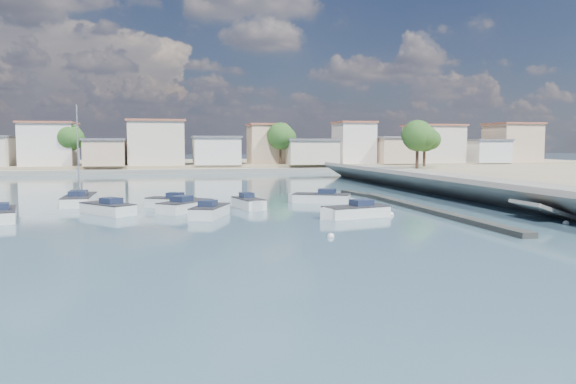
% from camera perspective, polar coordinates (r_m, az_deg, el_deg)
% --- Properties ---
extents(ground, '(400.00, 400.00, 0.00)m').
position_cam_1_polar(ground, '(72.30, -1.67, 0.68)').
color(ground, '#294053').
rests_on(ground, ground).
extents(seawall_walkway, '(5.00, 90.00, 1.80)m').
position_cam_1_polar(seawall_walkway, '(54.28, 23.52, -0.21)').
color(seawall_walkway, slate).
rests_on(seawall_walkway, ground).
extents(breakwater, '(2.00, 31.02, 0.35)m').
position_cam_1_polar(breakwater, '(48.24, 12.44, -1.39)').
color(breakwater, black).
rests_on(breakwater, ground).
extents(far_shore_land, '(160.00, 40.00, 1.40)m').
position_cam_1_polar(far_shore_land, '(123.68, -6.07, 2.78)').
color(far_shore_land, gray).
rests_on(far_shore_land, ground).
extents(far_shore_quay, '(160.00, 2.50, 0.80)m').
position_cam_1_polar(far_shore_quay, '(102.86, -4.82, 2.18)').
color(far_shore_quay, slate).
rests_on(far_shore_quay, ground).
extents(far_town, '(113.01, 12.80, 8.35)m').
position_cam_1_polar(far_town, '(110.42, 0.31, 4.74)').
color(far_town, beige).
rests_on(far_town, far_shore_land).
extents(shore_trees, '(74.56, 38.32, 7.92)m').
position_cam_1_polar(shore_trees, '(101.31, 0.07, 5.44)').
color(shore_trees, '#38281E').
rests_on(shore_trees, ground).
extents(motorboat_a, '(4.54, 4.97, 1.48)m').
position_cam_1_polar(motorboat_a, '(45.47, -18.02, -1.64)').
color(motorboat_a, silver).
rests_on(motorboat_a, ground).
extents(motorboat_b, '(3.37, 5.03, 1.48)m').
position_cam_1_polar(motorboat_b, '(42.01, -7.84, -1.96)').
color(motorboat_b, silver).
rests_on(motorboat_b, ground).
extents(motorboat_c, '(5.54, 3.97, 1.48)m').
position_cam_1_polar(motorboat_c, '(51.41, 3.13, -0.65)').
color(motorboat_c, silver).
rests_on(motorboat_c, ground).
extents(motorboat_d, '(5.54, 3.18, 1.48)m').
position_cam_1_polar(motorboat_d, '(41.39, 6.61, -2.06)').
color(motorboat_d, silver).
rests_on(motorboat_d, ground).
extents(motorboat_e, '(3.14, 5.83, 1.48)m').
position_cam_1_polar(motorboat_e, '(44.63, -27.21, -2.07)').
color(motorboat_e, silver).
rests_on(motorboat_e, ground).
extents(motorboat_f, '(4.40, 3.52, 1.48)m').
position_cam_1_polar(motorboat_f, '(48.63, -12.05, -1.08)').
color(motorboat_f, silver).
rests_on(motorboat_f, ground).
extents(motorboat_g, '(2.51, 4.71, 1.48)m').
position_cam_1_polar(motorboat_g, '(46.97, -3.94, -1.20)').
color(motorboat_g, silver).
rests_on(motorboat_g, ground).
extents(motorboat_h, '(4.70, 5.12, 1.48)m').
position_cam_1_polar(motorboat_h, '(45.74, -10.15, -1.43)').
color(motorboat_h, silver).
rests_on(motorboat_h, ground).
extents(sailboat, '(2.43, 7.61, 9.00)m').
position_cam_1_polar(sailboat, '(53.49, -20.39, -0.71)').
color(sailboat, silver).
rests_on(sailboat, ground).
extents(mooring_buoys, '(17.35, 29.15, 0.41)m').
position_cam_1_polar(mooring_buoys, '(49.05, 8.21, -1.36)').
color(mooring_buoys, white).
rests_on(mooring_buoys, ground).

